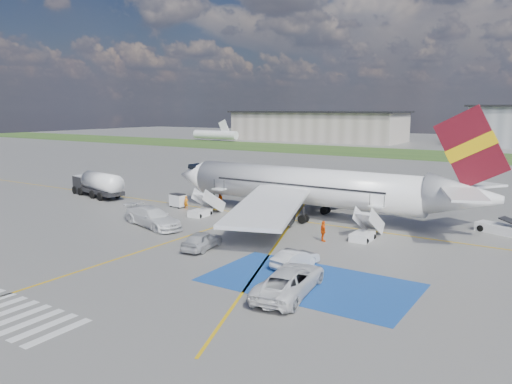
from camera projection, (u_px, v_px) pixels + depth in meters
ground at (225, 247)px, 42.26m from camera, size 400.00×400.00×0.00m
grass_strip at (458, 156)px, 120.87m from camera, size 400.00×30.00×0.01m
taxiway_line_main at (293, 220)px, 52.19m from camera, size 120.00×0.20×0.01m
taxiway_line_cross at (90, 268)px, 36.66m from camera, size 0.20×60.00×0.01m
taxiway_line_diag at (293, 220)px, 52.19m from camera, size 20.71×56.45×0.01m
staging_box at (309, 282)px, 33.59m from camera, size 14.00×8.00×0.01m
crosswalk at (12, 315)px, 28.33m from camera, size 9.00×4.00×0.01m
terminal_west at (317, 127)px, 178.48m from camera, size 60.00×22.00×10.00m
airliner at (315, 187)px, 52.47m from camera, size 36.81×32.95×11.92m
airstairs_fwd at (202, 210)px, 54.45m from camera, size 1.90×5.20×3.60m
airstairs_aft at (364, 233)px, 44.53m from camera, size 1.90×5.20×3.60m
fuel_tanker at (98, 186)px, 65.70m from camera, size 9.99×4.60×3.30m
gpu_cart at (178, 201)px, 59.00m from camera, size 2.07×1.49×1.59m
belt_loader at (505, 230)px, 46.38m from camera, size 5.59×3.33×1.62m
car_silver_a at (202, 240)px, 41.40m from camera, size 2.52×4.75×1.54m
car_silver_b at (295, 258)px, 36.66m from camera, size 2.28×4.34×1.36m
van_white_a at (290, 276)px, 31.54m from camera, size 3.68×6.34×2.24m
van_white_b at (152, 214)px, 49.39m from camera, size 6.82×4.32×2.48m
crew_fwd at (186, 203)px, 57.88m from camera, size 0.61×0.45×1.53m
crew_nose at (220, 200)px, 59.10m from camera, size 1.09×1.06×1.77m
crew_aft at (323, 231)px, 43.77m from camera, size 1.08×1.10×1.86m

